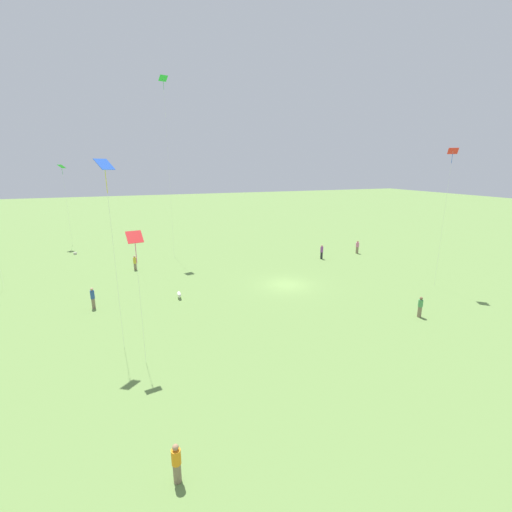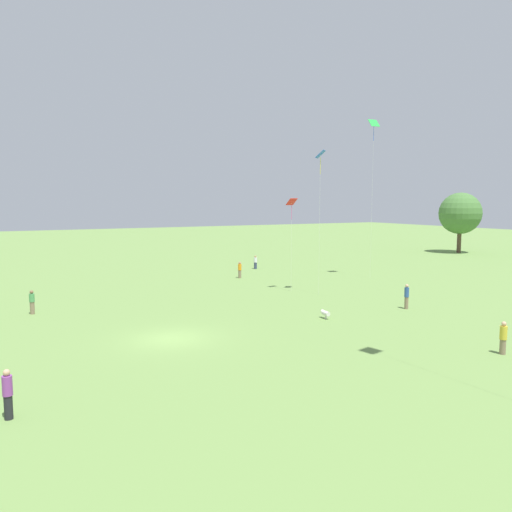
{
  "view_description": "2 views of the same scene",
  "coord_description": "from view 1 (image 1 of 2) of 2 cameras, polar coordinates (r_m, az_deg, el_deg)",
  "views": [
    {
      "loc": [
        -29.06,
        14.43,
        11.44
      ],
      "look_at": [
        -0.34,
        3.4,
        3.37
      ],
      "focal_mm": 24.0,
      "sensor_mm": 36.0,
      "label": 1
    },
    {
      "loc": [
        26.51,
        -8.82,
        7.71
      ],
      "look_at": [
        -2.16,
        6.61,
        4.17
      ],
      "focal_mm": 35.0,
      "sensor_mm": 36.0,
      "label": 2
    }
  ],
  "objects": [
    {
      "name": "person_2",
      "position": [
        29.84,
        25.68,
        -7.65
      ],
      "size": [
        0.47,
        0.47,
        1.67
      ],
      "rotation": [
        0.0,
        0.0,
        2.02
      ],
      "color": "#847056",
      "rests_on": "ground_plane"
    },
    {
      "name": "person_3",
      "position": [
        41.2,
        -19.53,
        -1.07
      ],
      "size": [
        0.48,
        0.48,
        1.7
      ],
      "rotation": [
        0.0,
        0.0,
        2.02
      ],
      "color": "#847056",
      "rests_on": "ground_plane"
    },
    {
      "name": "ground_plane",
      "position": [
        34.4,
        5.11,
        -4.79
      ],
      "size": [
        240.0,
        240.0,
        0.0
      ],
      "primitive_type": "plane",
      "color": "#6B8E47"
    },
    {
      "name": "person_5",
      "position": [
        15.05,
        -13.1,
        -30.59
      ],
      "size": [
        0.46,
        0.46,
        1.66
      ],
      "rotation": [
        0.0,
        0.0,
        1.97
      ],
      "color": "#847056",
      "rests_on": "ground_plane"
    },
    {
      "name": "dog_0",
      "position": [
        31.45,
        -12.68,
        -6.29
      ],
      "size": [
        0.85,
        0.33,
        0.55
      ],
      "rotation": [
        0.0,
        0.0,
        1.52
      ],
      "color": "silver",
      "rests_on": "ground_plane"
    },
    {
      "name": "person_4",
      "position": [
        31.49,
        -25.56,
        -6.33
      ],
      "size": [
        0.44,
        0.44,
        1.81
      ],
      "rotation": [
        0.0,
        0.0,
        1.06
      ],
      "color": "#847056",
      "rests_on": "ground_plane"
    },
    {
      "name": "kite_5",
      "position": [
        19.87,
        -19.52,
        2.19
      ],
      "size": [
        0.76,
        0.93,
        8.01
      ],
      "rotation": [
        0.0,
        0.0,
        4.1
      ],
      "color": "red",
      "rests_on": "ground_plane"
    },
    {
      "name": "kite_6",
      "position": [
        21.88,
        -23.82,
        12.54
      ],
      "size": [
        1.12,
        1.14,
        11.88
      ],
      "rotation": [
        0.0,
        0.0,
        4.66
      ],
      "color": "blue",
      "rests_on": "ground_plane"
    },
    {
      "name": "picnic_bag_0",
      "position": [
        51.91,
        -27.92,
        0.39
      ],
      "size": [
        0.25,
        0.39,
        0.3
      ],
      "rotation": [
        0.0,
        0.0,
        1.56
      ],
      "color": "beige",
      "rests_on": "ground_plane"
    },
    {
      "name": "person_6",
      "position": [
        48.29,
        16.53,
        1.42
      ],
      "size": [
        0.53,
        0.53,
        1.74
      ],
      "rotation": [
        0.0,
        0.0,
        0.32
      ],
      "color": "#847056",
      "rests_on": "ground_plane"
    },
    {
      "name": "kite_3",
      "position": [
        45.34,
        -15.09,
        25.03
      ],
      "size": [
        0.99,
        1.09,
        21.54
      ],
      "rotation": [
        0.0,
        0.0,
        1.03
      ],
      "color": "green",
      "rests_on": "ground_plane"
    },
    {
      "name": "person_1",
      "position": [
        44.29,
        10.89,
        0.7
      ],
      "size": [
        0.48,
        0.48,
        1.83
      ],
      "rotation": [
        0.0,
        0.0,
        2.6
      ],
      "color": "#232328",
      "rests_on": "ground_plane"
    },
    {
      "name": "kite_1",
      "position": [
        57.07,
        -29.6,
        12.35
      ],
      "size": [
        1.12,
        1.12,
        11.7
      ],
      "rotation": [
        0.0,
        0.0,
        0.03
      ],
      "color": "green",
      "rests_on": "ground_plane"
    },
    {
      "name": "kite_0",
      "position": [
        36.37,
        29.86,
        13.88
      ],
      "size": [
        1.03,
        1.04,
        13.04
      ],
      "rotation": [
        0.0,
        0.0,
        0.04
      ],
      "color": "red",
      "rests_on": "ground_plane"
    }
  ]
}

